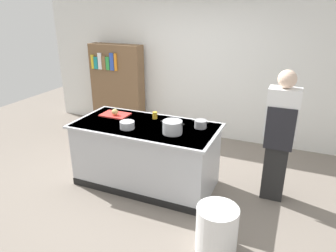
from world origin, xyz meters
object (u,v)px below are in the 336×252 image
at_px(onion, 115,112).
at_px(mixing_bowl, 127,125).
at_px(juice_cup, 155,115).
at_px(person_chef, 280,134).
at_px(sauce_pan, 201,124).
at_px(bookshelf, 117,87).
at_px(stock_pot, 172,127).
at_px(trash_bin, 217,229).

distance_m(onion, mixing_bowl, 0.52).
distance_m(juice_cup, person_chef, 1.69).
height_order(sauce_pan, bookshelf, bookshelf).
distance_m(stock_pot, person_chef, 1.34).
xyz_separation_m(trash_bin, bookshelf, (-2.83, 2.70, 0.60)).
height_order(mixing_bowl, juice_cup, juice_cup).
bearing_deg(juice_cup, onion, -165.95).
bearing_deg(onion, sauce_pan, 2.87).
relative_size(mixing_bowl, bookshelf, 0.11).
bearing_deg(onion, stock_pot, -14.35).
bearing_deg(stock_pot, person_chef, 20.72).
distance_m(person_chef, bookshelf, 3.57).
bearing_deg(person_chef, bookshelf, 57.34).
bearing_deg(trash_bin, person_chef, 70.77).
distance_m(onion, trash_bin, 2.21).
bearing_deg(juice_cup, mixing_bowl, -109.75).
bearing_deg(bookshelf, stock_pot, -43.81).
bearing_deg(stock_pot, onion, 165.65).
height_order(stock_pot, trash_bin, stock_pot).
relative_size(onion, mixing_bowl, 0.49).
height_order(trash_bin, person_chef, person_chef).
relative_size(onion, bookshelf, 0.06).
xyz_separation_m(stock_pot, sauce_pan, (0.27, 0.32, -0.03)).
bearing_deg(stock_pot, bookshelf, 136.19).
height_order(mixing_bowl, trash_bin, mixing_bowl).
distance_m(onion, person_chef, 2.27).
height_order(mixing_bowl, bookshelf, bookshelf).
height_order(sauce_pan, person_chef, person_chef).
relative_size(onion, juice_cup, 0.95).
bearing_deg(person_chef, sauce_pan, 90.10).
xyz_separation_m(onion, bookshelf, (-1.00, 1.67, -0.11)).
height_order(stock_pot, sauce_pan, stock_pot).
relative_size(person_chef, bookshelf, 1.01).
bearing_deg(juice_cup, trash_bin, -43.09).
relative_size(sauce_pan, trash_bin, 0.45).
relative_size(trash_bin, bookshelf, 0.30).
distance_m(onion, juice_cup, 0.59).
height_order(mixing_bowl, person_chef, person_chef).
bearing_deg(bookshelf, juice_cup, -44.12).
bearing_deg(trash_bin, onion, 150.61).
xyz_separation_m(mixing_bowl, person_chef, (1.86, 0.55, -0.03)).
xyz_separation_m(juice_cup, person_chef, (1.69, 0.07, -0.04)).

